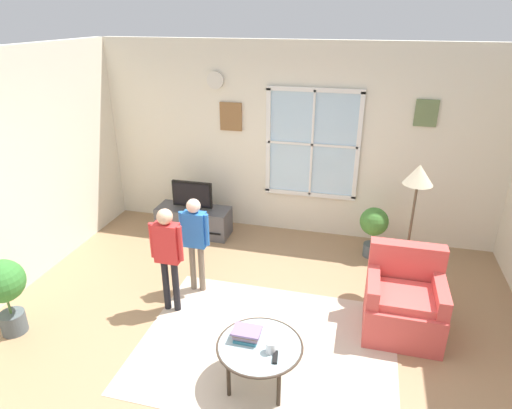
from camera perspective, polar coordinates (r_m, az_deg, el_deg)
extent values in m
cube|color=#9E7A56|center=(4.50, -1.92, -19.05)|extent=(6.25, 6.16, 0.02)
cube|color=silver|center=(6.31, 5.14, 8.14)|extent=(5.65, 0.12, 2.73)
cube|color=silver|center=(6.21, 7.33, 7.79)|extent=(1.25, 0.02, 1.49)
cube|color=white|center=(6.03, 7.68, 14.56)|extent=(1.31, 0.04, 0.06)
cube|color=white|center=(6.43, 6.96, 1.35)|extent=(1.31, 0.04, 0.06)
cube|color=white|center=(6.29, 1.60, 8.18)|extent=(0.06, 0.04, 1.49)
cube|color=white|center=(6.15, 13.12, 7.20)|extent=(0.06, 0.04, 1.49)
cube|color=white|center=(6.19, 7.30, 7.74)|extent=(0.03, 0.04, 1.49)
cube|color=white|center=(6.19, 7.30, 7.74)|extent=(1.25, 0.04, 0.03)
cube|color=olive|center=(6.36, -3.28, 11.32)|extent=(0.32, 0.03, 0.40)
cube|color=#667A4C|center=(6.08, 21.23, 11.00)|extent=(0.28, 0.03, 0.34)
cylinder|color=silver|center=(6.33, -5.31, 15.76)|extent=(0.24, 0.04, 0.24)
cube|color=#C6B29E|center=(4.60, 1.43, -17.77)|extent=(2.51, 1.94, 0.01)
cube|color=#4C4C51|center=(6.59, -8.07, -2.09)|extent=(1.08, 0.42, 0.41)
cube|color=black|center=(6.44, -8.74, -3.38)|extent=(0.97, 0.02, 0.02)
cylinder|color=#4C4C4C|center=(6.49, -8.19, -0.26)|extent=(0.08, 0.08, 0.05)
cube|color=black|center=(6.42, -8.29, 1.34)|extent=(0.60, 0.05, 0.38)
cube|color=black|center=(6.39, -8.38, 1.25)|extent=(0.56, 0.01, 0.34)
cube|color=#D14C47|center=(4.87, 18.43, -13.37)|extent=(0.76, 0.72, 0.42)
cube|color=#D14C47|center=(4.88, 18.92, -7.18)|extent=(0.76, 0.16, 0.45)
cube|color=#D14C47|center=(4.67, 14.97, -9.99)|extent=(0.12, 0.65, 0.20)
cube|color=#D14C47|center=(4.74, 22.82, -10.61)|extent=(0.12, 0.65, 0.20)
cube|color=#E1524D|center=(4.69, 18.85, -11.28)|extent=(0.61, 0.50, 0.08)
cylinder|color=#99B2B7|center=(3.98, 0.48, -17.87)|extent=(0.74, 0.74, 0.02)
torus|color=#3F3328|center=(3.98, 0.48, -17.87)|extent=(0.76, 0.76, 0.02)
cylinder|color=#33281E|center=(4.32, -1.75, -17.57)|extent=(0.04, 0.04, 0.40)
cylinder|color=#33281E|center=(4.25, 4.22, -18.49)|extent=(0.04, 0.04, 0.40)
cylinder|color=#33281E|center=(4.02, -3.58, -21.52)|extent=(0.04, 0.04, 0.40)
cylinder|color=#33281E|center=(3.94, 2.97, -22.64)|extent=(0.04, 0.04, 0.40)
cube|color=teal|center=(4.03, -1.20, -16.89)|extent=(0.21, 0.18, 0.03)
cube|color=#A48398|center=(4.01, -1.21, -16.60)|extent=(0.23, 0.15, 0.03)
cube|color=brown|center=(4.00, -1.21, -16.31)|extent=(0.23, 0.15, 0.02)
cube|color=gray|center=(3.98, -1.21, -16.06)|extent=(0.25, 0.18, 0.02)
cylinder|color=white|center=(3.89, 1.94, -18.00)|extent=(0.09, 0.09, 0.10)
cube|color=black|center=(3.86, 2.52, -19.19)|extent=(0.06, 0.14, 0.02)
cube|color=black|center=(4.06, -0.17, -16.52)|extent=(0.07, 0.15, 0.02)
cylinder|color=black|center=(4.99, -11.59, -10.15)|extent=(0.07, 0.07, 0.62)
cylinder|color=black|center=(4.94, -10.36, -10.38)|extent=(0.07, 0.07, 0.62)
cube|color=red|center=(4.69, -11.47, -4.90)|extent=(0.27, 0.14, 0.44)
sphere|color=#D8AD8C|center=(4.56, -11.78, -1.56)|extent=(0.17, 0.17, 0.17)
cylinder|color=red|center=(4.73, -13.32, -4.52)|extent=(0.06, 0.06, 0.39)
cylinder|color=red|center=(4.61, -9.83, -5.04)|extent=(0.06, 0.06, 0.39)
cylinder|color=#726656|center=(5.27, -8.20, -8.05)|extent=(0.07, 0.07, 0.59)
cylinder|color=#726656|center=(5.23, -7.06, -8.22)|extent=(0.07, 0.07, 0.59)
cube|color=blue|center=(5.00, -7.94, -3.21)|extent=(0.26, 0.13, 0.42)
sphere|color=beige|center=(4.88, -8.13, -0.18)|extent=(0.16, 0.16, 0.16)
cylinder|color=blue|center=(5.03, -9.63, -2.89)|extent=(0.05, 0.05, 0.38)
cylinder|color=blue|center=(4.93, -6.42, -3.30)|extent=(0.05, 0.05, 0.38)
cylinder|color=#4C565B|center=(6.19, 14.67, -5.70)|extent=(0.21, 0.21, 0.18)
cylinder|color=#4C7238|center=(6.11, 14.83, -4.35)|extent=(0.02, 0.02, 0.15)
sphere|color=#437F34|center=(5.99, 15.09, -2.14)|extent=(0.37, 0.37, 0.37)
cylinder|color=#4C565B|center=(5.32, -28.96, -13.23)|extent=(0.25, 0.25, 0.23)
cylinder|color=#4C7238|center=(5.21, -29.39, -11.44)|extent=(0.02, 0.02, 0.17)
sphere|color=#367C31|center=(5.06, -30.08, -8.60)|extent=(0.43, 0.43, 0.43)
cylinder|color=black|center=(5.63, 18.31, -10.21)|extent=(0.26, 0.26, 0.03)
cylinder|color=brown|center=(5.31, 19.22, -4.24)|extent=(0.03, 0.03, 1.36)
cone|color=beige|center=(5.01, 20.40, 3.66)|extent=(0.32, 0.32, 0.22)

